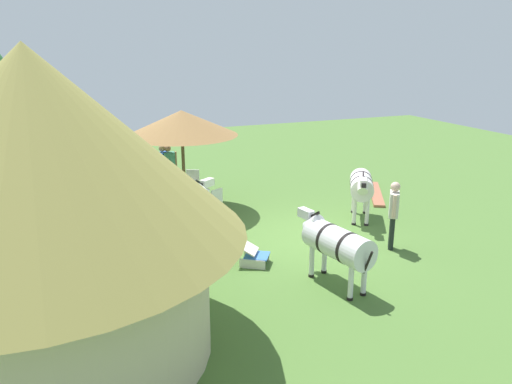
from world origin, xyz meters
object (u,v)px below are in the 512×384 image
object	(u,v)px
zebra_nearest_camera	(182,205)
zebra_toward_hut	(336,243)
patio_chair_west_end	(192,181)
guest_behind_table	(163,164)
standing_watcher	(394,209)
shade_umbrella	(182,123)
patio_chair_near_hut	(142,197)
striped_lounge_chair	(252,254)
thatched_hut	(41,195)
patio_chair_east_end	(214,201)
zebra_by_umbrella	(362,186)
guest_beside_umbrella	(168,164)
patio_dining_table	(184,188)

from	to	relation	value
zebra_nearest_camera	zebra_toward_hut	distance (m)	4.24
patio_chair_west_end	guest_behind_table	distance (m)	1.21
standing_watcher	zebra_toward_hut	xyz separation A→B (m)	(-1.17, 2.33, -0.09)
guest_behind_table	shade_umbrella	bearing A→B (deg)	44.52
shade_umbrella	patio_chair_near_hut	size ratio (longest dim) A/B	3.75
shade_umbrella	standing_watcher	distance (m)	6.67
patio_chair_near_hut	striped_lounge_chair	bearing A→B (deg)	23.61
thatched_hut	patio_chair_east_end	distance (m)	7.39
patio_chair_east_end	guest_behind_table	xyz separation A→B (m)	(3.11, 0.85, 0.49)
patio_chair_east_end	zebra_by_umbrella	xyz separation A→B (m)	(-1.75, -3.91, 0.51)
guest_beside_umbrella	shade_umbrella	bearing A→B (deg)	95.37
standing_watcher	zebra_nearest_camera	world-z (taller)	standing_watcher
patio_dining_table	patio_chair_east_end	size ratio (longest dim) A/B	1.93
thatched_hut	guest_behind_table	distance (m)	9.45
patio_chair_near_hut	patio_chair_east_end	distance (m)	2.28
thatched_hut	patio_chair_west_end	world-z (taller)	thatched_hut
shade_umbrella	zebra_nearest_camera	bearing A→B (deg)	164.63
patio_chair_west_end	shade_umbrella	bearing A→B (deg)	90.00
standing_watcher	zebra_toward_hut	size ratio (longest dim) A/B	0.76
patio_dining_table	striped_lounge_chair	bearing A→B (deg)	-174.50
patio_chair_east_end	standing_watcher	size ratio (longest dim) A/B	0.52
patio_chair_west_end	zebra_toward_hut	world-z (taller)	zebra_toward_hut
zebra_by_umbrella	zebra_nearest_camera	bearing A→B (deg)	30.12
patio_dining_table	patio_chair_east_end	distance (m)	1.32
thatched_hut	standing_watcher	size ratio (longest dim) A/B	3.61
patio_chair_east_end	patio_chair_near_hut	bearing A→B (deg)	119.85
shade_umbrella	guest_behind_table	distance (m)	2.58
thatched_hut	zebra_toward_hut	xyz separation A→B (m)	(0.40, -5.53, -1.81)
standing_watcher	guest_behind_table	bearing A→B (deg)	67.31
shade_umbrella	standing_watcher	xyz separation A→B (m)	(-5.06, -4.02, -1.65)
patio_chair_east_end	striped_lounge_chair	size ratio (longest dim) A/B	0.93
shade_umbrella	zebra_by_umbrella	xyz separation A→B (m)	(-2.92, -4.51, -1.67)
thatched_hut	zebra_toward_hut	bearing A→B (deg)	-85.92
shade_umbrella	patio_chair_near_hut	bearing A→B (deg)	87.04
patio_chair_near_hut	zebra_nearest_camera	xyz separation A→B (m)	(-2.85, -0.55, 0.52)
patio_chair_west_end	zebra_by_umbrella	world-z (taller)	zebra_by_umbrella
guest_behind_table	zebra_toward_hut	size ratio (longest dim) A/B	0.74
standing_watcher	striped_lounge_chair	world-z (taller)	standing_watcher
thatched_hut	zebra_nearest_camera	distance (m)	5.22
standing_watcher	zebra_nearest_camera	distance (m)	5.30
shade_umbrella	zebra_toward_hut	xyz separation A→B (m)	(-6.23, -1.70, -1.74)
patio_chair_near_hut	zebra_toward_hut	size ratio (longest dim) A/B	0.39
patio_chair_west_end	zebra_nearest_camera	bearing A→B (deg)	97.05
thatched_hut	striped_lounge_chair	size ratio (longest dim) A/B	6.49
shade_umbrella	zebra_toward_hut	size ratio (longest dim) A/B	1.47
shade_umbrella	standing_watcher	world-z (taller)	shade_umbrella
thatched_hut	guest_behind_table	world-z (taller)	thatched_hut
zebra_nearest_camera	patio_chair_near_hut	bearing A→B (deg)	157.50
standing_watcher	zebra_by_umbrella	xyz separation A→B (m)	(2.14, -0.49, -0.02)
patio_chair_near_hut	patio_chair_east_end	xyz separation A→B (m)	(-1.24, -1.92, 0.00)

